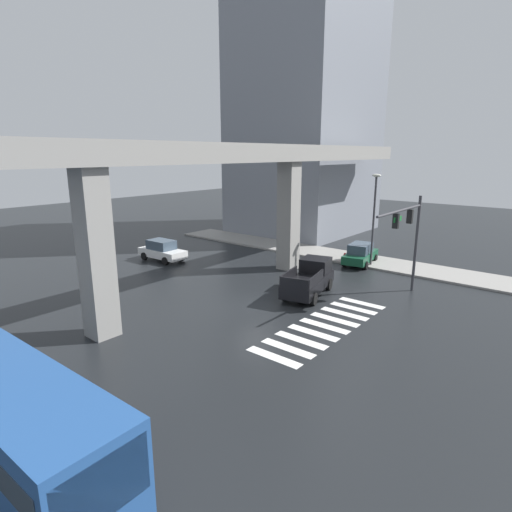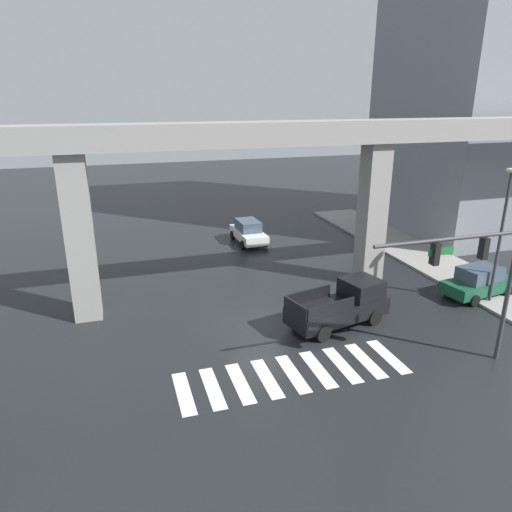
% 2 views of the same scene
% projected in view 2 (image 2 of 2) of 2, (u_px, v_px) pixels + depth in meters
% --- Properties ---
extents(ground_plane, '(120.00, 120.00, 0.00)m').
position_uv_depth(ground_plane, '(259.00, 324.00, 22.99)').
color(ground_plane, black).
extents(crosswalk_stripes, '(9.35, 2.80, 0.01)m').
position_uv_depth(crosswalk_stripes, '(293.00, 374.00, 18.91)').
color(crosswalk_stripes, silver).
rests_on(crosswalk_stripes, ground).
extents(elevated_overpass, '(48.95, 1.87, 9.38)m').
position_uv_depth(elevated_overpass, '(238.00, 154.00, 23.51)').
color(elevated_overpass, gray).
rests_on(elevated_overpass, ground).
extents(office_building, '(14.16, 12.42, 31.79)m').
position_uv_depth(office_building, '(504.00, 20.00, 34.95)').
color(office_building, gray).
rests_on(office_building, ground).
extents(sidewalk_east, '(4.00, 36.00, 0.15)m').
position_uv_depth(sidewalk_east, '(464.00, 277.00, 28.69)').
color(sidewalk_east, gray).
rests_on(sidewalk_east, ground).
extents(pickup_truck, '(5.40, 3.02, 2.08)m').
position_uv_depth(pickup_truck, '(342.00, 305.00, 22.77)').
color(pickup_truck, black).
rests_on(pickup_truck, ground).
extents(sedan_dark_green, '(4.52, 2.44, 1.72)m').
position_uv_depth(sedan_dark_green, '(479.00, 282.00, 25.96)').
color(sedan_dark_green, '#14472D').
rests_on(sedan_dark_green, ground).
extents(sedan_white, '(2.07, 4.35, 1.72)m').
position_uv_depth(sedan_white, '(248.00, 232.00, 35.42)').
color(sedan_white, silver).
rests_on(sedan_white, ground).
extents(traffic_signal_mast, '(6.49, 0.32, 6.20)m').
position_uv_depth(traffic_signal_mast, '(478.00, 266.00, 18.13)').
color(traffic_signal_mast, '#38383D').
rests_on(traffic_signal_mast, ground).
extents(street_lamp_near_corner, '(0.44, 0.70, 7.24)m').
position_uv_depth(street_lamp_near_corner, '(503.00, 221.00, 23.89)').
color(street_lamp_near_corner, '#38383D').
rests_on(street_lamp_near_corner, ground).
extents(fire_hydrant, '(0.24, 0.24, 0.85)m').
position_uv_depth(fire_hydrant, '(457.00, 282.00, 26.98)').
color(fire_hydrant, red).
rests_on(fire_hydrant, ground).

